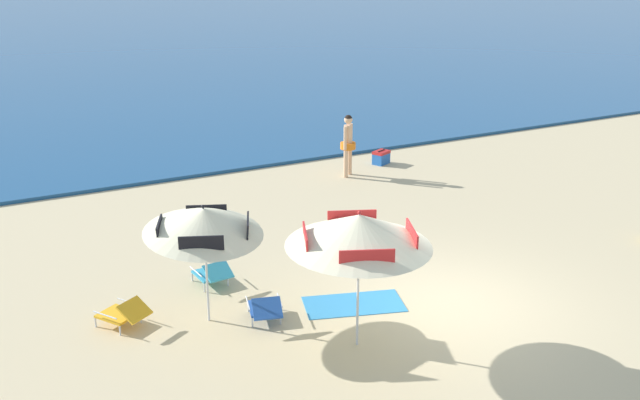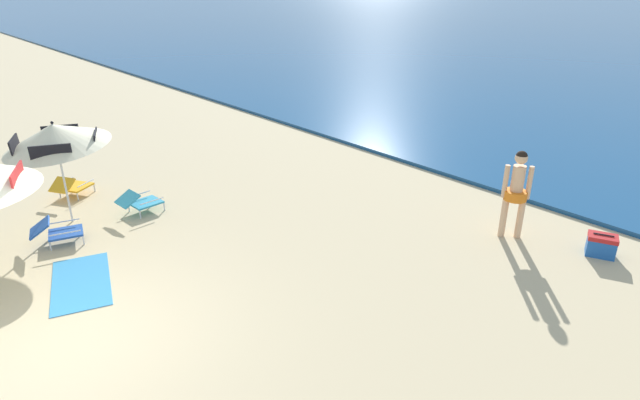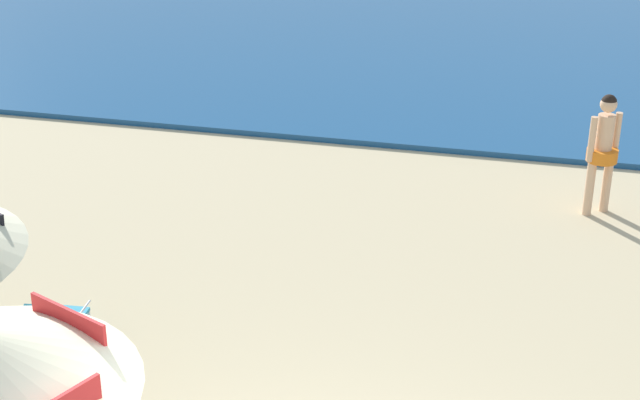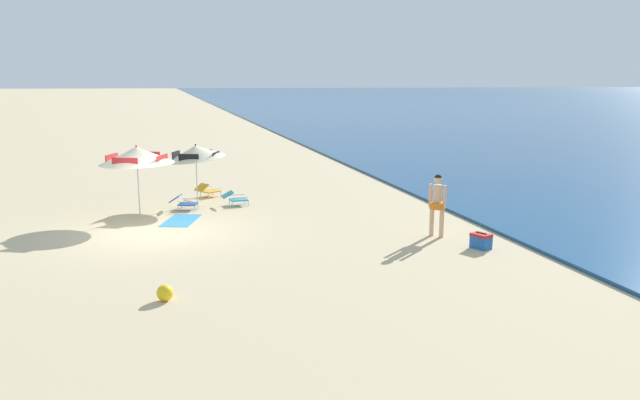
% 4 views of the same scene
% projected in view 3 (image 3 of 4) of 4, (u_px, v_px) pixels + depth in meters
% --- Properties ---
extents(lounge_chair_facing_sea, '(0.63, 0.93, 0.52)m').
position_uv_depth(lounge_chair_facing_sea, '(52.00, 321.00, 10.24)').
color(lounge_chair_facing_sea, teal).
rests_on(lounge_chair_facing_sea, ground).
extents(person_standing_near_shore, '(0.43, 0.43, 1.76)m').
position_uv_depth(person_standing_near_shore, '(603.00, 146.00, 13.08)').
color(person_standing_near_shore, '#D8A87F').
rests_on(person_standing_near_shore, ground).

